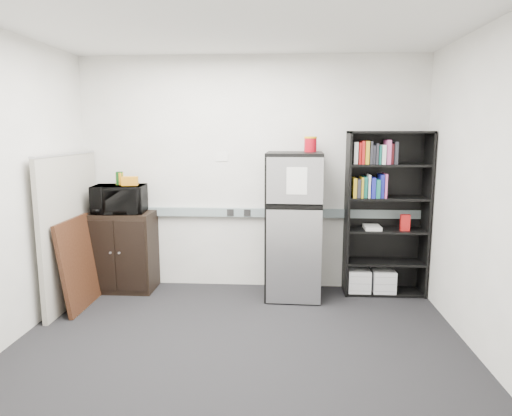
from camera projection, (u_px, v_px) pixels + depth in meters
The scene contains 17 objects.
floor at pixel (237, 353), 3.84m from camera, with size 4.00×4.00×0.00m, color black.
wall_back at pixel (252, 174), 5.34m from camera, with size 4.00×0.02×2.70m, color silver.
wall_right at pixel (496, 197), 3.49m from camera, with size 0.02×3.50×2.70m, color silver.
ceiling at pixel (235, 15), 3.39m from camera, with size 4.00×3.50×0.02m, color white.
electrical_raceway at pixel (252, 212), 5.38m from camera, with size 3.92×0.05×0.10m, color gray.
wall_note at pixel (222, 157), 5.32m from camera, with size 0.14×0.00×0.10m, color white.
bookshelf at pixel (384, 210), 5.12m from camera, with size 0.90×0.34×1.85m.
cubicle_partition at pixel (71, 229), 4.88m from camera, with size 0.06×1.30×1.62m.
cabinet at pixel (123, 251), 5.33m from camera, with size 0.74×0.49×0.92m.
microwave at pixel (120, 199), 5.21m from camera, with size 0.57×0.39×0.32m, color black.
snack_box_a at pixel (120, 178), 5.21m from camera, with size 0.07×0.05×0.15m, color #17531B.
snack_box_b at pixel (120, 178), 5.21m from camera, with size 0.07×0.05×0.15m, color #0B340E.
snack_box_c at pixel (120, 179), 5.21m from camera, with size 0.07×0.05×0.14m, color orange.
snack_bag at pixel (130, 181), 5.15m from camera, with size 0.18×0.10×0.10m, color orange.
refrigerator at pixel (294, 226), 5.07m from camera, with size 0.63×0.65×1.62m.
coffee_can at pixel (310, 143), 5.04m from camera, with size 0.14×0.14×0.19m.
framed_poster at pixel (79, 263), 4.79m from camera, with size 0.16×0.74×0.95m.
Camera 1 is at (0.38, -3.56, 1.85)m, focal length 32.00 mm.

